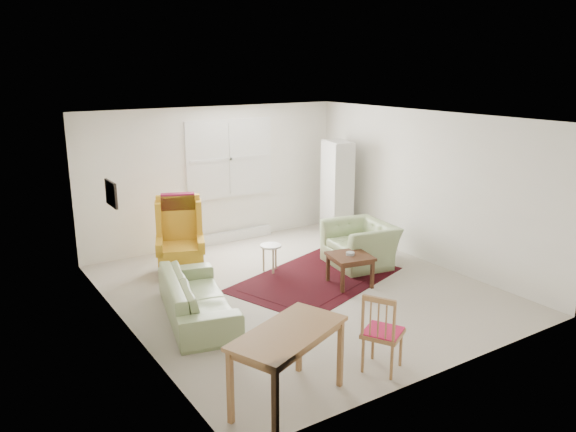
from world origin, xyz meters
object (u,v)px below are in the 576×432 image
sofa (197,289)px  cabinet (337,190)px  wingback_chair (180,236)px  desk_chair (383,331)px  armchair (360,240)px  stool (271,258)px  coffee_table (350,270)px  desk (288,368)px

sofa → cabinet: size_ratio=1.06×
sofa → wingback_chair: size_ratio=1.57×
cabinet → desk_chair: cabinet is taller
armchair → wingback_chair: 2.91m
armchair → cabinet: 1.70m
wingback_chair → stool: 1.47m
stool → cabinet: 2.38m
armchair → cabinet: size_ratio=0.59×
armchair → sofa: bearing=-75.0°
wingback_chair → stool: size_ratio=2.75×
wingback_chair → desk_chair: wingback_chair is taller
coffee_table → stool: size_ratio=1.29×
sofa → armchair: size_ratio=1.80×
stool → armchair: bearing=-20.2°
stool → cabinet: bearing=25.2°
desk → desk_chair: 1.20m
cabinet → desk: 5.67m
stool → desk_chair: 3.26m
coffee_table → stool: (-0.70, 1.13, -0.01)m
sofa → coffee_table: 2.39m
armchair → desk: 4.13m
wingback_chair → desk: bearing=-75.8°
cabinet → stool: bearing=-140.4°
armchair → coffee_table: 0.95m
coffee_table → cabinet: (1.37, 2.10, 0.68)m
stool → desk: bearing=-118.5°
sofa → coffee_table: (2.38, -0.20, -0.15)m
armchair → cabinet: (0.66, 1.49, 0.50)m
desk → stool: bearing=61.5°
stool → desk: (-1.74, -3.20, 0.16)m
desk → desk_chair: bearing=-0.5°
coffee_table → stool: bearing=121.8°
sofa → stool: size_ratio=4.32×
sofa → armchair: (3.08, 0.41, 0.03)m
wingback_chair → coffee_table: (1.94, -1.79, -0.38)m
desk_chair → cabinet: bearing=-61.2°
stool → sofa: bearing=-151.1°
wingback_chair → desk_chair: size_ratio=1.38×
desk → desk_chair: (1.20, -0.01, 0.06)m
armchair → desk: armchair is taller
desk → sofa: bearing=88.5°
desk_chair → armchair: bearing=-65.1°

